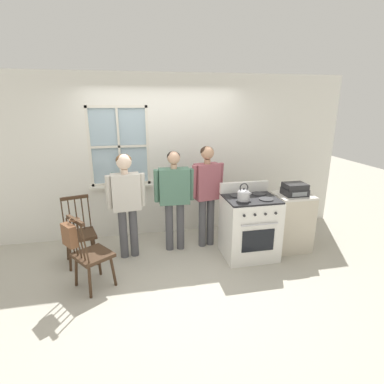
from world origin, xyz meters
The scene contains 13 objects.
ground_plane centered at (0.00, 0.00, 0.00)m, with size 16.00×16.00×0.00m, color #B2AD9E.
wall_back centered at (0.04, 1.40, 1.34)m, with size 6.40×0.16×2.70m.
chair_by_window centered at (-1.09, -0.11, 0.44)m, with size 0.57×0.57×0.97m.
chair_near_wall centered at (-1.32, 0.57, 0.44)m, with size 0.51×0.50×0.97m.
person_elderly_left centered at (-0.64, 0.60, 0.96)m, with size 0.56×0.25×1.56m.
person_teen_center centered at (0.07, 0.68, 0.95)m, with size 0.61×0.22×1.56m.
person_adult_right centered at (0.59, 0.72, 0.97)m, with size 0.53×0.28×1.62m.
stove centered at (1.13, 0.25, 0.47)m, with size 0.76×0.68×1.08m.
kettle centered at (0.96, 0.12, 1.02)m, with size 0.21×0.17×0.25m.
potted_plant centered at (-0.86, 1.31, 1.00)m, with size 0.12×0.12×0.25m.
handbag centered at (-1.28, -0.25, 0.80)m, with size 0.25×0.25×0.31m.
side_counter centered at (1.85, 0.33, 0.45)m, with size 0.55×0.50×0.90m.
stereo centered at (1.85, 0.31, 0.99)m, with size 0.34×0.29×0.18m.
Camera 1 is at (-0.55, -3.60, 2.26)m, focal length 28.00 mm.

